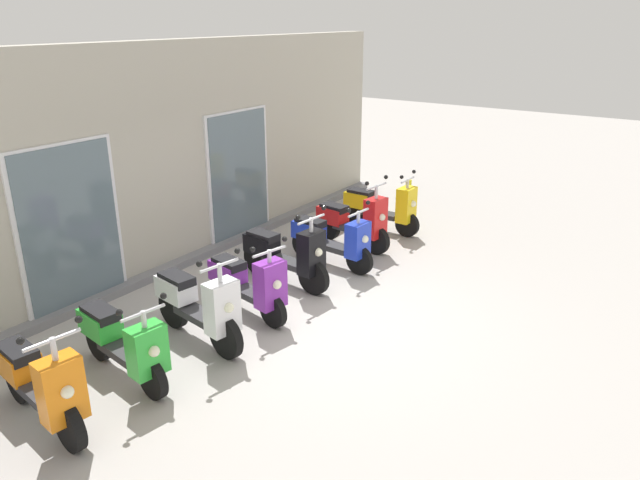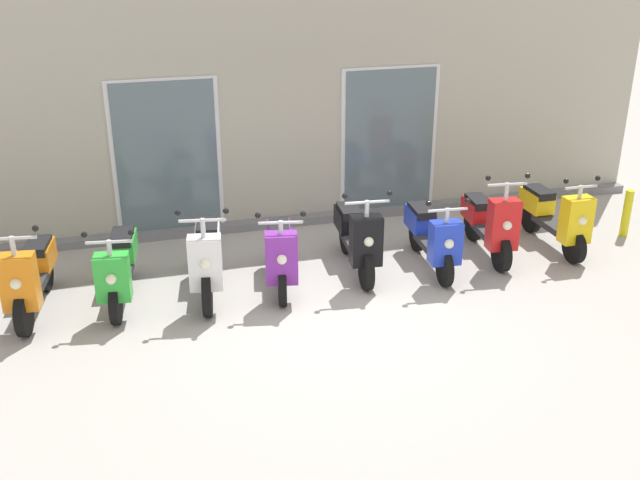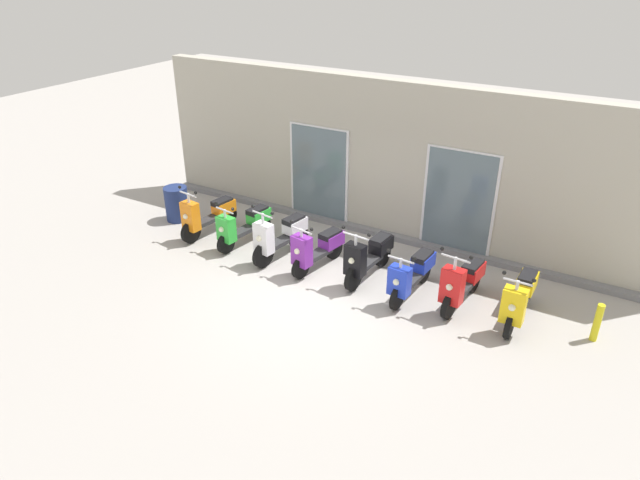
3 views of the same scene
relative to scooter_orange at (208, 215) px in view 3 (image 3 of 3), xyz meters
The scene contains 12 objects.
ground_plane 3.61m from the scooter_orange, 15.98° to the right, with size 40.00×40.00×0.00m, color #A8A39E.
storefront_facade 4.21m from the scooter_orange, 31.50° to the left, with size 11.78×0.50×3.47m.
scooter_orange is the anchor object (origin of this frame).
scooter_green 0.99m from the scooter_orange, ahead, with size 0.61×1.57×1.12m.
scooter_white 2.03m from the scooter_orange, ahead, with size 0.64×1.62×1.30m.
scooter_purple 2.93m from the scooter_orange, ahead, with size 0.66×1.48×1.18m.
scooter_black 3.98m from the scooter_orange, ahead, with size 0.62×1.65×1.27m.
scooter_blue 4.96m from the scooter_orange, ahead, with size 0.57×1.59×1.14m.
scooter_red 5.87m from the scooter_orange, ahead, with size 0.59×1.55×1.32m.
scooter_yellow 6.88m from the scooter_orange, ahead, with size 0.54×1.59×1.20m.
curb_bollard 8.14m from the scooter_orange, ahead, with size 0.12×0.12×0.70m, color yellow.
trash_bin 1.19m from the scooter_orange, 168.38° to the left, with size 0.55×0.55×0.83m, color navy.
Camera 3 is at (4.58, -7.83, 5.87)m, focal length 31.90 mm.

